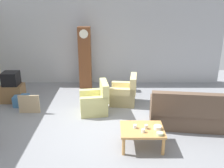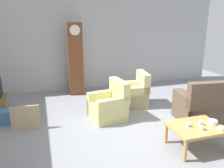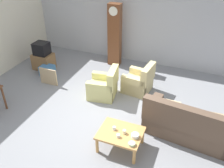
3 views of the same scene
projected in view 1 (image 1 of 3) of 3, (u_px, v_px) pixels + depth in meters
ground_plane at (108, 128)px, 6.54m from camera, size 10.40×10.40×0.00m
garage_door_wall at (109, 41)px, 9.38m from camera, size 8.40×0.16×3.20m
couch_floral at (192, 114)px, 6.49m from camera, size 2.19×1.12×1.04m
armchair_olive_near at (95, 102)px, 7.30m from camera, size 0.90×0.87×0.92m
armchair_olive_far at (124, 94)px, 7.91m from camera, size 0.87×0.85×0.92m
coffee_table_wood at (142, 131)px, 5.63m from camera, size 0.96×0.76×0.45m
grandfather_clock at (85, 58)px, 8.97m from camera, size 0.44×0.30×2.20m
tv_stand_cabinet at (13, 93)px, 8.06m from camera, size 0.68×0.52×0.55m
tv_crt at (11, 79)px, 7.90m from camera, size 0.48×0.44×0.42m
framed_picture_leaning at (29, 104)px, 7.27m from camera, size 0.60×0.05×0.54m
storage_box_blue at (21, 101)px, 7.77m from camera, size 0.43×0.39×0.33m
cup_white_porcelain at (143, 131)px, 5.45m from camera, size 0.08×0.08×0.07m
cup_blue_rimmed at (135, 126)px, 5.62m from camera, size 0.07×0.07×0.08m
cup_cream_tall at (146, 127)px, 5.60m from camera, size 0.08×0.08×0.09m
bowl_white_stacked at (157, 127)px, 5.58m from camera, size 0.17×0.17×0.08m
bowl_shallow_green at (160, 134)px, 5.35m from camera, size 0.15×0.15×0.06m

